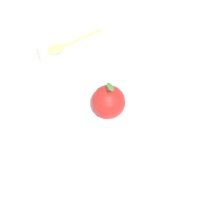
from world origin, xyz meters
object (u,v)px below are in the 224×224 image
side_bowl (84,166)px  knife (83,56)px  cup (24,55)px  dinner_plate (112,114)px  apple (108,102)px  spoon (62,47)px

side_bowl → knife: size_ratio=0.77×
cup → dinner_plate: bearing=-97.5°
dinner_plate → cup: 0.27m
apple → side_bowl: (-0.15, -0.02, -0.03)m
apple → dinner_plate: bearing=-104.8°
dinner_plate → cup: cup is taller
side_bowl → knife: (0.27, 0.16, -0.02)m
apple → side_bowl: bearing=-172.8°
cup → spoon: 0.11m
dinner_plate → side_bowl: bearing=-176.8°
apple → cup: (0.03, 0.26, -0.02)m
cup → apple: bearing=-97.1°
dinner_plate → spoon: size_ratio=1.52×
dinner_plate → knife: dinner_plate is taller
knife → spoon: size_ratio=1.18×
side_bowl → spoon: bearing=39.8°
cup → spoon: cup is taller
knife → apple: bearing=-130.5°
dinner_plate → knife: bearing=50.9°
side_bowl → spoon: (0.27, 0.22, -0.02)m
apple → spoon: (0.12, 0.21, -0.05)m
apple → spoon: size_ratio=0.60×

